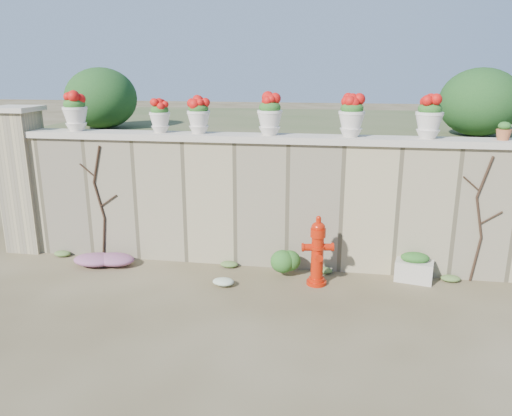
% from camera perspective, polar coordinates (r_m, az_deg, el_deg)
% --- Properties ---
extents(ground, '(80.00, 80.00, 0.00)m').
position_cam_1_polar(ground, '(6.67, -1.62, -11.94)').
color(ground, '#483C24').
rests_on(ground, ground).
extents(stone_wall, '(8.00, 0.40, 2.00)m').
position_cam_1_polar(stone_wall, '(7.96, 0.79, 0.48)').
color(stone_wall, '#9A8C66').
rests_on(stone_wall, ground).
extents(wall_cap, '(8.10, 0.52, 0.10)m').
position_cam_1_polar(wall_cap, '(7.75, 0.82, 7.99)').
color(wall_cap, beige).
rests_on(wall_cap, stone_wall).
extents(gate_pillar, '(0.72, 0.72, 2.48)m').
position_cam_1_polar(gate_pillar, '(9.44, -25.02, 3.03)').
color(gate_pillar, '#9A8C66').
rests_on(gate_pillar, ground).
extents(raised_fill, '(9.00, 6.00, 2.00)m').
position_cam_1_polar(raised_fill, '(11.05, 3.29, 4.82)').
color(raised_fill, '#384C23').
rests_on(raised_fill, ground).
extents(back_shrub_left, '(1.30, 1.30, 1.10)m').
position_cam_1_polar(back_shrub_left, '(9.82, -17.26, 11.90)').
color(back_shrub_left, '#143814').
rests_on(back_shrub_left, raised_fill).
extents(back_shrub_right, '(1.30, 1.30, 1.10)m').
position_cam_1_polar(back_shrub_right, '(9.09, 24.21, 10.97)').
color(back_shrub_right, '#143814').
rests_on(back_shrub_right, raised_fill).
extents(vine_left, '(0.60, 0.04, 1.91)m').
position_cam_1_polar(vine_left, '(8.56, -17.42, 0.79)').
color(vine_left, black).
rests_on(vine_left, ground).
extents(vine_right, '(0.60, 0.04, 1.91)m').
position_cam_1_polar(vine_right, '(7.94, 24.21, -1.05)').
color(vine_right, black).
rests_on(vine_right, ground).
extents(fire_hydrant, '(0.46, 0.32, 1.05)m').
position_cam_1_polar(fire_hydrant, '(7.34, 7.04, -4.87)').
color(fire_hydrant, '#B31B06').
rests_on(fire_hydrant, ground).
extents(planter_box, '(0.59, 0.42, 0.45)m').
position_cam_1_polar(planter_box, '(7.89, 17.62, -6.52)').
color(planter_box, beige).
rests_on(planter_box, ground).
extents(green_shrub, '(0.59, 0.53, 0.56)m').
position_cam_1_polar(green_shrub, '(7.68, 3.63, -5.81)').
color(green_shrub, '#1E5119').
rests_on(green_shrub, ground).
extents(magenta_clump, '(0.94, 0.63, 0.25)m').
position_cam_1_polar(magenta_clump, '(8.46, -17.10, -5.53)').
color(magenta_clump, '#BA259F').
rests_on(magenta_clump, ground).
extents(white_flowers, '(0.44, 0.35, 0.16)m').
position_cam_1_polar(white_flowers, '(7.41, -3.40, -8.30)').
color(white_flowers, white).
rests_on(white_flowers, ground).
extents(urn_pot_0, '(0.40, 0.40, 0.62)m').
position_cam_1_polar(urn_pot_0, '(8.71, -19.97, 10.31)').
color(urn_pot_0, beige).
rests_on(urn_pot_0, wall_cap).
extents(urn_pot_1, '(0.33, 0.33, 0.52)m').
position_cam_1_polar(urn_pot_1, '(8.12, -10.94, 10.25)').
color(urn_pot_1, beige).
rests_on(urn_pot_1, wall_cap).
extents(urn_pot_2, '(0.36, 0.36, 0.56)m').
position_cam_1_polar(urn_pot_2, '(7.92, -6.58, 10.46)').
color(urn_pot_2, beige).
rests_on(urn_pot_2, wall_cap).
extents(urn_pot_3, '(0.38, 0.38, 0.60)m').
position_cam_1_polar(urn_pot_3, '(7.69, 1.58, 10.55)').
color(urn_pot_3, beige).
rests_on(urn_pot_3, wall_cap).
extents(urn_pot_4, '(0.39, 0.39, 0.61)m').
position_cam_1_polar(urn_pot_4, '(7.62, 10.87, 10.25)').
color(urn_pot_4, beige).
rests_on(urn_pot_4, wall_cap).
extents(urn_pot_5, '(0.39, 0.39, 0.62)m').
position_cam_1_polar(urn_pot_5, '(7.73, 19.18, 9.76)').
color(urn_pot_5, beige).
rests_on(urn_pot_5, wall_cap).
extents(terracotta_pot, '(0.21, 0.21, 0.25)m').
position_cam_1_polar(terracotta_pot, '(7.98, 26.46, 7.79)').
color(terracotta_pot, '#A65932').
rests_on(terracotta_pot, wall_cap).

